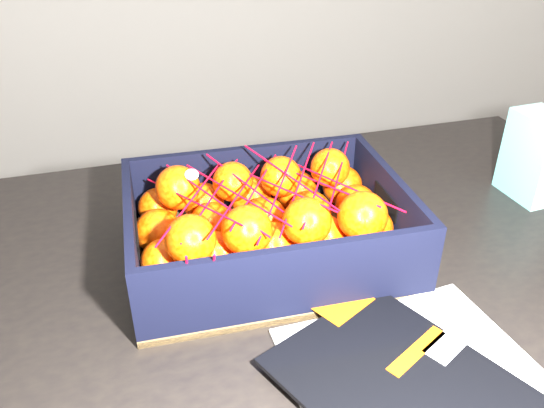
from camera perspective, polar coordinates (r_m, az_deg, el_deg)
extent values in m
cube|color=black|center=(0.87, 4.98, -6.25)|extent=(1.23, 0.85, 0.04)
cylinder|color=black|center=(1.38, -23.68, -12.81)|extent=(0.06, 0.06, 0.71)
cylinder|color=black|center=(1.56, 19.78, -6.25)|extent=(0.06, 0.06, 0.71)
cube|color=silver|center=(0.67, 12.46, -18.72)|extent=(0.22, 0.29, 0.01)
cube|color=silver|center=(0.70, 18.11, -16.84)|extent=(0.25, 0.31, 0.01)
cube|color=black|center=(0.67, 13.61, -17.78)|extent=(0.31, 0.34, 0.01)
cube|color=#D95B0B|center=(0.75, 7.07, -9.92)|extent=(0.09, 0.09, 0.00)
cube|color=white|center=(0.72, 17.32, -13.71)|extent=(0.06, 0.06, 0.00)
cube|color=#D95B0B|center=(0.70, 14.60, -14.29)|extent=(0.10, 0.07, 0.00)
cube|color=olive|center=(0.85, -0.48, -4.96)|extent=(0.40, 0.30, 0.01)
cube|color=black|center=(0.94, -2.53, 2.64)|extent=(0.40, 0.01, 0.12)
cube|color=black|center=(0.71, 2.22, -8.24)|extent=(0.40, 0.01, 0.12)
cube|color=black|center=(0.81, -14.03, -3.78)|extent=(0.01, 0.28, 0.12)
cube|color=black|center=(0.88, 11.87, -0.33)|extent=(0.01, 0.28, 0.12)
sphere|color=#FF4805|center=(0.73, -10.27, -8.78)|extent=(0.06, 0.06, 0.06)
sphere|color=#FF4805|center=(0.78, -11.03, -5.75)|extent=(0.06, 0.06, 0.06)
sphere|color=#FF4805|center=(0.85, -11.58, -2.75)|extent=(0.07, 0.07, 0.07)
sphere|color=#FF4805|center=(0.90, -11.56, -0.34)|extent=(0.06, 0.06, 0.06)
sphere|color=#FF4805|center=(0.74, -4.83, -7.90)|extent=(0.07, 0.07, 0.07)
sphere|color=#FF4805|center=(0.79, -5.64, -5.04)|extent=(0.06, 0.06, 0.06)
sphere|color=#FF4805|center=(0.85, -6.18, -2.09)|extent=(0.07, 0.07, 0.07)
sphere|color=#FF4805|center=(0.90, -6.99, 0.11)|extent=(0.07, 0.07, 0.07)
sphere|color=#FF4805|center=(0.75, 1.30, -7.23)|extent=(0.07, 0.07, 0.07)
sphere|color=#FF4805|center=(0.80, 0.19, -4.20)|extent=(0.07, 0.07, 0.07)
sphere|color=#FF4805|center=(0.86, -0.77, -1.58)|extent=(0.07, 0.07, 0.07)
sphere|color=#FF4805|center=(0.92, -2.25, 0.82)|extent=(0.07, 0.07, 0.07)
sphere|color=#FF4805|center=(0.77, 7.14, -6.33)|extent=(0.07, 0.07, 0.07)
sphere|color=#FF4805|center=(0.82, 5.22, -3.44)|extent=(0.07, 0.07, 0.07)
sphere|color=#FF4805|center=(0.87, 3.84, -0.89)|extent=(0.07, 0.07, 0.07)
sphere|color=#FF4805|center=(0.93, 2.53, 1.29)|extent=(0.07, 0.07, 0.07)
sphere|color=#FF4805|center=(0.79, 12.30, -5.34)|extent=(0.07, 0.07, 0.07)
sphere|color=#FF4805|center=(0.85, 10.06, -2.52)|extent=(0.07, 0.07, 0.07)
sphere|color=#FF4805|center=(0.90, 8.57, -0.07)|extent=(0.07, 0.07, 0.07)
sphere|color=#FF4805|center=(0.95, 7.19, 1.90)|extent=(0.07, 0.07, 0.07)
sphere|color=#FF4805|center=(0.73, -8.31, -3.62)|extent=(0.07, 0.07, 0.07)
sphere|color=#FF4805|center=(0.85, -9.60, 1.67)|extent=(0.07, 0.07, 0.07)
sphere|color=#FF4805|center=(0.74, -2.58, -2.70)|extent=(0.07, 0.07, 0.07)
sphere|color=#FF4805|center=(0.85, -4.05, 2.29)|extent=(0.06, 0.06, 0.06)
sphere|color=#FF4805|center=(0.76, 3.59, -1.82)|extent=(0.07, 0.07, 0.07)
sphere|color=#FF4805|center=(0.87, 0.90, 2.81)|extent=(0.06, 0.06, 0.06)
sphere|color=#FF4805|center=(0.78, 9.24, -1.21)|extent=(0.07, 0.07, 0.07)
sphere|color=#FF4805|center=(0.90, 5.94, 3.69)|extent=(0.06, 0.06, 0.06)
cylinder|color=red|center=(0.79, -8.32, 0.39)|extent=(0.11, 0.21, 0.03)
cylinder|color=red|center=(0.77, -5.98, 0.62)|extent=(0.11, 0.21, 0.01)
cylinder|color=red|center=(0.79, -3.85, 1.12)|extent=(0.11, 0.21, 0.01)
cylinder|color=red|center=(0.79, -1.67, 1.31)|extent=(0.11, 0.21, 0.03)
cylinder|color=red|center=(0.80, 0.49, 1.85)|extent=(0.11, 0.21, 0.02)
cylinder|color=red|center=(0.81, 2.52, 2.36)|extent=(0.11, 0.21, 0.03)
cylinder|color=red|center=(0.82, 4.63, 2.30)|extent=(0.11, 0.21, 0.02)
cylinder|color=red|center=(0.82, 6.92, 2.12)|extent=(0.11, 0.21, 0.01)
cylinder|color=red|center=(0.77, -8.24, 0.40)|extent=(0.11, 0.21, 0.01)
cylinder|color=red|center=(0.79, -6.10, 0.75)|extent=(0.11, 0.21, 0.00)
cylinder|color=red|center=(0.78, -3.68, 0.66)|extent=(0.11, 0.21, 0.02)
cylinder|color=red|center=(0.79, -1.68, 1.61)|extent=(0.11, 0.21, 0.01)
cylinder|color=red|center=(0.79, 0.71, 1.45)|extent=(0.11, 0.21, 0.03)
cylinder|color=red|center=(0.80, 2.73, 1.94)|extent=(0.11, 0.21, 0.03)
cylinder|color=red|center=(0.81, 4.85, 2.39)|extent=(0.11, 0.21, 0.02)
cylinder|color=red|center=(0.83, 6.65, 2.34)|extent=(0.11, 0.21, 0.02)
cylinder|color=red|center=(0.68, -8.62, -7.43)|extent=(0.00, 0.03, 0.09)
cylinder|color=red|center=(0.69, -6.12, -7.10)|extent=(0.01, 0.04, 0.08)
cube|color=white|center=(1.08, 25.35, 4.41)|extent=(0.08, 0.11, 0.15)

